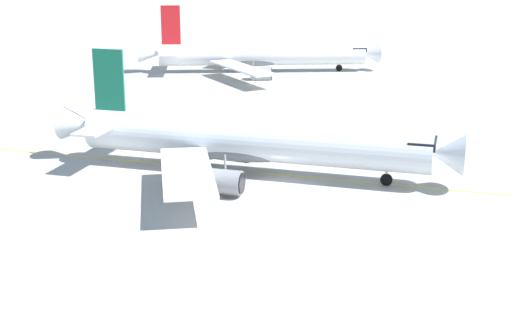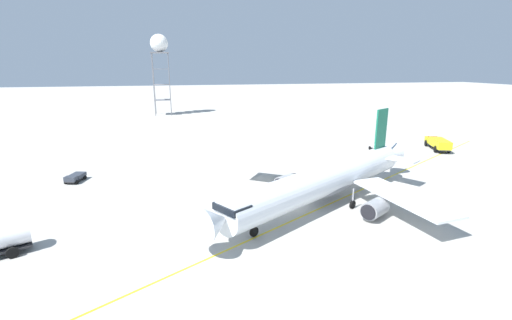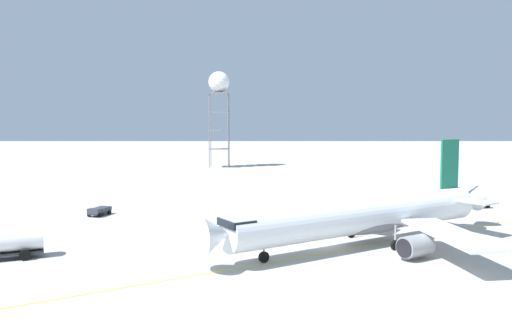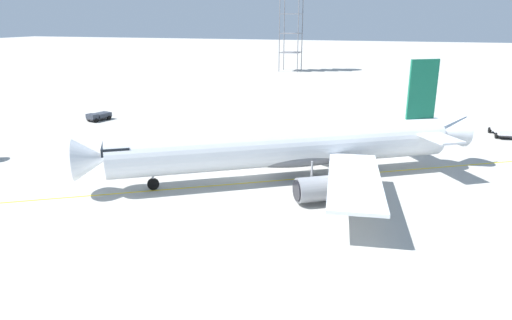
{
  "view_description": "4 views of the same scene",
  "coord_description": "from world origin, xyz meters",
  "px_view_note": "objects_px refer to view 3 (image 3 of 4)",
  "views": [
    {
      "loc": [
        45.63,
        -44.08,
        21.49
      ],
      "look_at": [
        -0.82,
        -1.89,
        2.67
      ],
      "focal_mm": 51.28,
      "sensor_mm": 36.0,
      "label": 1
    },
    {
      "loc": [
        14.2,
        41.62,
        17.85
      ],
      "look_at": [
        1.48,
        -14.09,
        2.61
      ],
      "focal_mm": 24.97,
      "sensor_mm": 36.0,
      "label": 2
    },
    {
      "loc": [
        7.46,
        55.05,
        13.59
      ],
      "look_at": [
        7.31,
        -38.2,
        6.51
      ],
      "focal_mm": 35.15,
      "sensor_mm": 36.0,
      "label": 3
    },
    {
      "loc": [
        -14.76,
        43.18,
        15.36
      ],
      "look_at": [
        -1.9,
        2.6,
        2.25
      ],
      "focal_mm": 32.38,
      "sensor_mm": 36.0,
      "label": 4
    }
  ],
  "objects_px": {
    "baggage_truck_truck": "(99,211)",
    "pushback_tug_truck": "(476,201)",
    "radar_tower": "(219,86)",
    "airliner_main": "(365,217)"
  },
  "relations": [
    {
      "from": "baggage_truck_truck",
      "to": "airliner_main",
      "type": "bearing_deg",
      "value": 79.65
    },
    {
      "from": "baggage_truck_truck",
      "to": "radar_tower",
      "type": "height_order",
      "value": "radar_tower"
    },
    {
      "from": "pushback_tug_truck",
      "to": "airliner_main",
      "type": "bearing_deg",
      "value": 130.67
    },
    {
      "from": "baggage_truck_truck",
      "to": "pushback_tug_truck",
      "type": "height_order",
      "value": "pushback_tug_truck"
    },
    {
      "from": "airliner_main",
      "to": "pushback_tug_truck",
      "type": "xyz_separation_m",
      "value": [
        -23.64,
        -25.5,
        -2.38
      ]
    },
    {
      "from": "radar_tower",
      "to": "baggage_truck_truck",
      "type": "bearing_deg",
      "value": 81.38
    },
    {
      "from": "pushback_tug_truck",
      "to": "radar_tower",
      "type": "distance_m",
      "value": 87.69
    },
    {
      "from": "baggage_truck_truck",
      "to": "pushback_tug_truck",
      "type": "bearing_deg",
      "value": 114.16
    },
    {
      "from": "baggage_truck_truck",
      "to": "pushback_tug_truck",
      "type": "distance_m",
      "value": 59.0
    },
    {
      "from": "baggage_truck_truck",
      "to": "pushback_tug_truck",
      "type": "relative_size",
      "value": 0.79
    }
  ]
}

